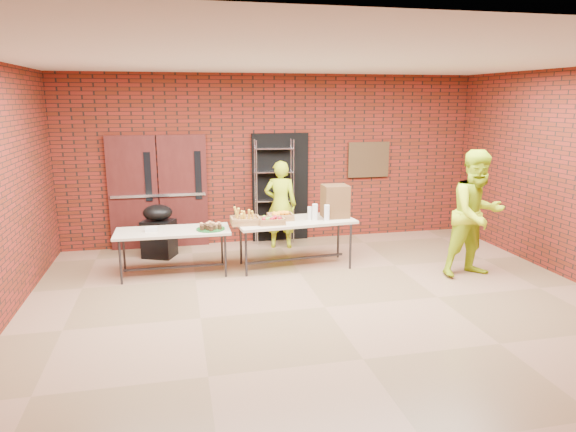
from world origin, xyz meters
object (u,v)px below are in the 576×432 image
(wire_rack, at_px, (274,192))
(table_right, at_px, (295,224))
(volunteer_woman, at_px, (280,205))
(table_left, at_px, (173,234))
(volunteer_man, at_px, (477,214))
(coffee_dispenser, at_px, (335,201))
(covered_grill, at_px, (159,231))

(wire_rack, bearing_deg, table_right, -80.33)
(wire_rack, distance_m, volunteer_woman, 0.42)
(table_left, relative_size, volunteer_man, 0.89)
(volunteer_woman, bearing_deg, coffee_dispenser, 136.23)
(wire_rack, relative_size, table_left, 1.12)
(wire_rack, bearing_deg, volunteer_man, -35.74)
(wire_rack, bearing_deg, table_left, -133.59)
(wire_rack, xyz_separation_m, table_right, (0.05, -1.54, -0.27))
(coffee_dispenser, bearing_deg, covered_grill, 161.49)
(volunteer_woman, distance_m, volunteer_man, 3.45)
(coffee_dispenser, relative_size, covered_grill, 0.58)
(table_left, distance_m, coffee_dispenser, 2.70)
(table_right, xyz_separation_m, volunteer_woman, (-0.00, 1.17, 0.09))
(coffee_dispenser, distance_m, covered_grill, 3.14)
(table_right, distance_m, volunteer_woman, 1.17)
(wire_rack, height_order, coffee_dispenser, wire_rack)
(table_right, relative_size, coffee_dispenser, 3.68)
(coffee_dispenser, height_order, volunteer_man, volunteer_man)
(volunteer_man, bearing_deg, coffee_dispenser, 143.27)
(coffee_dispenser, height_order, covered_grill, coffee_dispenser)
(table_left, height_order, coffee_dispenser, coffee_dispenser)
(volunteer_woman, xyz_separation_m, volunteer_man, (2.65, -2.20, 0.17))
(covered_grill, relative_size, volunteer_man, 0.47)
(coffee_dispenser, relative_size, volunteer_woman, 0.33)
(table_left, xyz_separation_m, volunteer_man, (4.61, -1.05, 0.33))
(table_right, bearing_deg, volunteer_woman, 84.24)
(covered_grill, bearing_deg, table_right, -1.27)
(coffee_dispenser, relative_size, volunteer_man, 0.27)
(coffee_dispenser, bearing_deg, wire_rack, 117.01)
(volunteer_man, bearing_deg, table_left, 159.95)
(table_right, xyz_separation_m, coffee_dispenser, (0.70, 0.07, 0.34))
(table_right, distance_m, covered_grill, 2.46)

